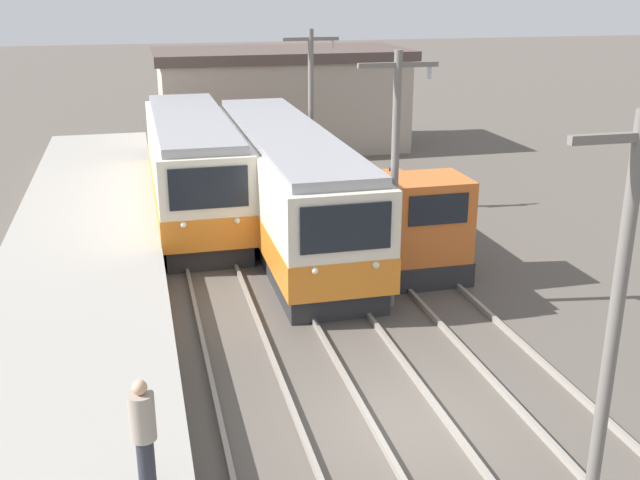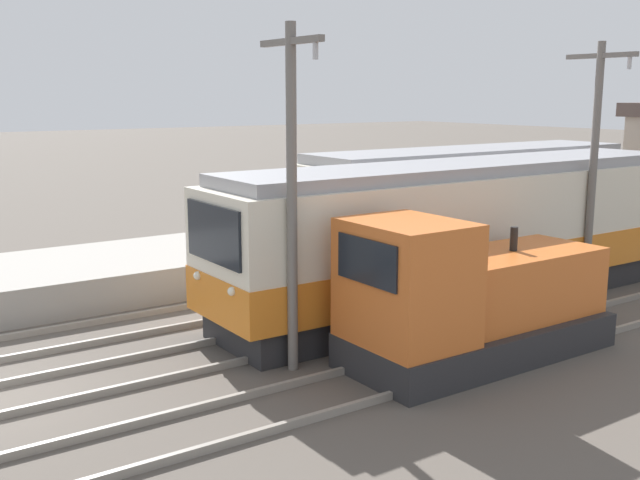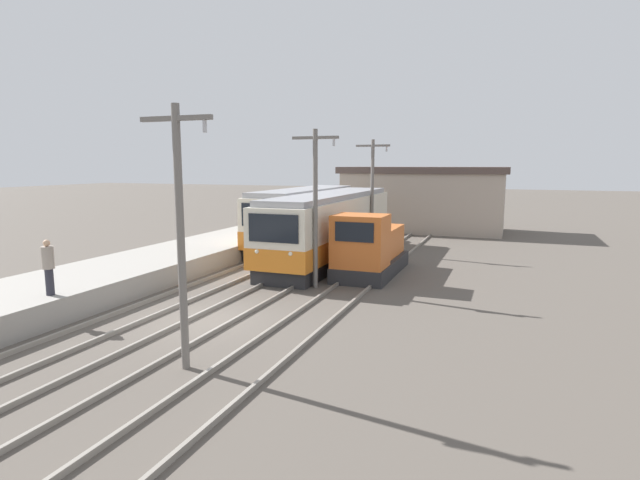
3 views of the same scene
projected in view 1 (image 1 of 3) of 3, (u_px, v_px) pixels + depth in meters
ground_plane at (399, 426)px, 14.35m from camera, size 200.00×200.00×0.00m
platform_left at (54, 452)px, 12.78m from camera, size 4.50×54.00×0.92m
track_left at (265, 442)px, 13.74m from camera, size 1.54×60.00×0.14m
track_center at (409, 422)px, 14.38m from camera, size 1.54×60.00×0.14m
track_right at (549, 402)px, 15.06m from camera, size 1.54×60.00×0.14m
commuter_train_left at (193, 171)px, 26.65m from camera, size 2.84×11.69×3.70m
commuter_train_center at (287, 188)px, 24.56m from camera, size 2.84×14.38×3.64m
shunting_locomotive at (404, 222)px, 22.64m from camera, size 2.40×5.85×3.00m
catenary_mast_near at (615, 326)px, 10.25m from camera, size 2.00×0.20×6.58m
catenary_mast_mid at (395, 173)px, 18.57m from camera, size 2.00×0.20×6.58m
catenary_mast_far at (311, 114)px, 26.89m from camera, size 2.00×0.20×6.58m
person_on_platform at (143, 431)px, 10.81m from camera, size 0.38×0.38×1.83m
station_building at (281, 99)px, 38.05m from camera, size 12.60×6.30×4.98m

